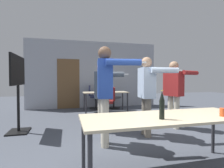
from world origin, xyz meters
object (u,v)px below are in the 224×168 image
at_px(person_left_plaid, 102,90).
at_px(office_chair_far_right, 112,98).
at_px(beer_bottle, 162,106).
at_px(office_chair_side_rolled, 108,103).
at_px(tv_screen, 18,84).
at_px(person_near_casual, 147,89).
at_px(person_right_polo, 174,88).
at_px(person_center_tall, 106,86).
at_px(drink_cup, 223,112).
at_px(office_chair_far_left, 94,98).

relative_size(person_left_plaid, office_chair_far_right, 1.77).
bearing_deg(office_chair_far_right, beer_bottle, 42.35).
bearing_deg(office_chair_side_rolled, tv_screen, 127.93).
xyz_separation_m(person_left_plaid, person_near_casual, (0.87, -0.58, 0.06)).
bearing_deg(person_right_polo, person_center_tall, -89.00).
bearing_deg(person_right_polo, drink_cup, -36.74).
relative_size(tv_screen, person_left_plaid, 1.09).
height_order(office_chair_far_right, office_chair_side_rolled, office_chair_side_rolled).
relative_size(person_right_polo, person_left_plaid, 1.03).
height_order(tv_screen, drink_cup, tv_screen).
bearing_deg(beer_bottle, office_chair_far_left, 90.23).
distance_m(beer_bottle, drink_cup, 0.85).
bearing_deg(office_chair_far_left, beer_bottle, 9.01).
height_order(tv_screen, person_right_polo, tv_screen).
distance_m(office_chair_side_rolled, beer_bottle, 3.59).
height_order(tv_screen, person_left_plaid, tv_screen).
bearing_deg(office_chair_side_rolled, drink_cup, -155.18).
height_order(person_right_polo, office_chair_far_right, person_right_polo).
bearing_deg(beer_bottle, person_near_casual, 70.07).
bearing_deg(person_right_polo, person_left_plaid, -115.49).
height_order(beer_bottle, drink_cup, beer_bottle).
xyz_separation_m(tv_screen, beer_bottle, (2.18, -2.54, -0.21)).
height_order(tv_screen, office_chair_far_left, tv_screen).
bearing_deg(office_chair_far_right, office_chair_far_left, -41.29).
height_order(person_near_casual, beer_bottle, person_near_casual).
bearing_deg(drink_cup, person_right_polo, 72.15).
bearing_deg(office_chair_far_right, person_center_tall, 34.20).
xyz_separation_m(person_left_plaid, office_chair_far_right, (1.04, 3.07, -0.53)).
bearing_deg(office_chair_far_right, tv_screen, 3.08).
relative_size(office_chair_far_right, beer_bottle, 2.64).
xyz_separation_m(person_right_polo, person_center_tall, (-1.90, -0.69, 0.10)).
relative_size(person_right_polo, person_center_tall, 0.91).
distance_m(tv_screen, person_center_tall, 2.18).
distance_m(person_left_plaid, drink_cup, 2.50).
distance_m(person_center_tall, office_chair_far_left, 4.06).
xyz_separation_m(person_left_plaid, office_chair_far_left, (0.28, 3.10, -0.50)).
distance_m(person_right_polo, person_center_tall, 2.02).
bearing_deg(person_center_tall, tv_screen, -117.34).
bearing_deg(person_near_casual, drink_cup, 16.38).
bearing_deg(office_chair_far_right, office_chair_side_rolled, 31.83).
bearing_deg(person_left_plaid, drink_cup, 45.30).
relative_size(person_left_plaid, office_chair_side_rolled, 1.68).
relative_size(person_right_polo, beer_bottle, 4.81).
bearing_deg(person_center_tall, office_chair_side_rolled, 173.79).
bearing_deg(person_center_tall, beer_bottle, 26.23).
xyz_separation_m(person_center_tall, person_left_plaid, (0.11, 0.89, -0.14)).
bearing_deg(person_near_casual, person_center_tall, -64.97).
xyz_separation_m(tv_screen, person_left_plaid, (1.88, -0.38, -0.16)).
distance_m(person_left_plaid, office_chair_side_rolled, 1.56).
distance_m(tv_screen, office_chair_side_rolled, 2.66).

